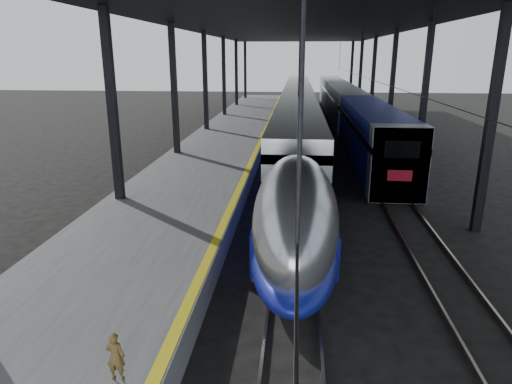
# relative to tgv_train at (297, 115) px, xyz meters

# --- Properties ---
(ground) EXTENTS (160.00, 160.00, 0.00)m
(ground) POSITION_rel_tgv_train_xyz_m (-2.00, -27.81, -1.90)
(ground) COLOR black
(ground) RESTS_ON ground
(platform) EXTENTS (6.00, 80.00, 1.00)m
(platform) POSITION_rel_tgv_train_xyz_m (-5.50, -7.81, -1.40)
(platform) COLOR #4C4C4F
(platform) RESTS_ON ground
(yellow_strip) EXTENTS (0.30, 80.00, 0.01)m
(yellow_strip) POSITION_rel_tgv_train_xyz_m (-2.70, -7.81, -0.90)
(yellow_strip) COLOR gold
(yellow_strip) RESTS_ON platform
(rails) EXTENTS (6.52, 80.00, 0.16)m
(rails) POSITION_rel_tgv_train_xyz_m (2.50, -7.81, -1.82)
(rails) COLOR slate
(rails) RESTS_ON ground
(canopy) EXTENTS (18.00, 75.00, 9.47)m
(canopy) POSITION_rel_tgv_train_xyz_m (-0.10, -7.81, 7.21)
(canopy) COLOR black
(canopy) RESTS_ON ground
(tgv_train) EXTENTS (2.84, 65.20, 4.07)m
(tgv_train) POSITION_rel_tgv_train_xyz_m (0.00, 0.00, 0.00)
(tgv_train) COLOR #B1B4B9
(tgv_train) RESTS_ON ground
(second_train) EXTENTS (2.81, 56.05, 3.86)m
(second_train) POSITION_rel_tgv_train_xyz_m (5.00, 7.63, 0.05)
(second_train) COLOR navy
(second_train) RESTS_ON ground
(child) EXTENTS (0.38, 0.26, 1.02)m
(child) POSITION_rel_tgv_train_xyz_m (-3.43, -34.31, -0.39)
(child) COLOR #523D1B
(child) RESTS_ON platform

